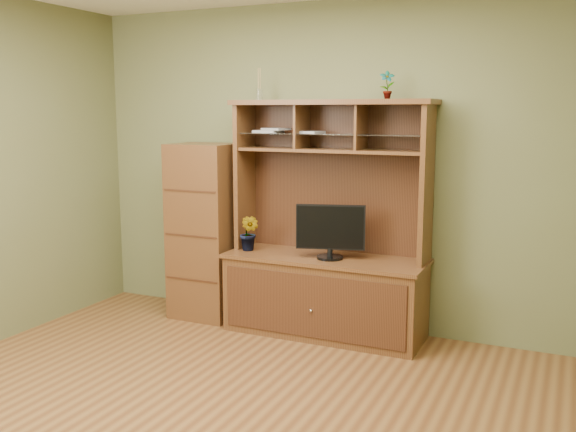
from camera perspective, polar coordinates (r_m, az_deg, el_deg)
The scene contains 8 objects.
room at distance 3.59m, azimuth -7.24°, elevation 1.85°, with size 4.54×4.04×2.74m.
media_hutch at distance 5.25m, azimuth 3.40°, elevation -4.92°, with size 1.66×0.61×1.90m.
monitor at distance 5.08m, azimuth 3.77°, elevation -1.30°, with size 0.54×0.21×0.43m.
orchid_plant at distance 5.38m, azimuth -3.46°, elevation -1.52°, with size 0.17×0.13×0.30m, color #28571D.
top_plant at distance 5.02m, azimuth 8.80°, elevation 11.45°, with size 0.11×0.08×0.22m, color #275D20.
reed_diffuser at distance 5.42m, azimuth -2.57°, elevation 11.33°, with size 0.05×0.05×0.26m.
magazines at distance 5.32m, azimuth -0.38°, elevation 7.57°, with size 0.61×0.21×0.04m.
side_cabinet at distance 5.70m, azimuth -7.30°, elevation -1.32°, with size 0.55×0.50×1.53m.
Camera 1 is at (1.88, -3.02, 1.81)m, focal length 40.00 mm.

